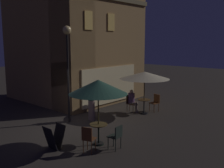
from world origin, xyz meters
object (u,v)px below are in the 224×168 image
menu_sandwich_board (54,137)px  cafe_chair_2 (116,135)px  street_lamp_near_corner (67,51)px  patio_umbrella_0 (145,75)px  cafe_table_1 (99,130)px  patio_umbrella_1 (98,87)px  cafe_chair_0 (130,102)px  cafe_chair_1 (155,101)px  patron_seated_0 (132,100)px  patron_standing_1 (91,102)px  cafe_chair_3 (88,137)px  cafe_table_0 (144,104)px

menu_sandwich_board → cafe_chair_2: (1.40, -1.68, 0.10)m
street_lamp_near_corner → patio_umbrella_0: 4.17m
street_lamp_near_corner → menu_sandwich_board: bearing=-138.8°
cafe_table_1 → patio_umbrella_1: patio_umbrella_1 is taller
street_lamp_near_corner → cafe_chair_0: (3.30, -1.04, -2.79)m
menu_sandwich_board → street_lamp_near_corner: bearing=43.4°
street_lamp_near_corner → menu_sandwich_board: street_lamp_near_corner is taller
cafe_table_1 → patio_umbrella_0: (4.52, 1.10, 1.50)m
cafe_chair_0 → cafe_chair_1: (1.05, -0.96, -0.01)m
cafe_chair_0 → cafe_chair_2: 5.01m
patron_seated_0 → patron_standing_1: patron_standing_1 is taller
cafe_table_1 → cafe_chair_3: size_ratio=0.83×
street_lamp_near_corner → patio_umbrella_1: bearing=-109.1°
cafe_table_0 → cafe_table_1: bearing=-166.3°
street_lamp_near_corner → cafe_chair_1: 5.53m
patio_umbrella_1 → cafe_chair_0: patio_umbrella_1 is taller
patio_umbrella_1 → patron_standing_1: patio_umbrella_1 is taller
menu_sandwich_board → patron_standing_1: size_ratio=0.47×
patron_standing_1 → cafe_chair_2: bearing=148.8°
patio_umbrella_0 → menu_sandwich_board: bearing=-177.8°
cafe_chair_0 → cafe_chair_2: (-4.23, -2.68, -0.03)m
patio_umbrella_1 → cafe_chair_0: (4.31, 1.88, -1.58)m
cafe_table_0 → cafe_chair_2: 4.84m
cafe_chair_3 → cafe_chair_0: bearing=3.8°
patio_umbrella_0 → cafe_chair_3: size_ratio=2.75×
street_lamp_near_corner → cafe_table_1: bearing=-109.1°
cafe_table_1 → cafe_chair_3: 0.83m
patron_standing_1 → menu_sandwich_board: bearing=114.2°
cafe_table_1 → cafe_table_0: bearing=13.7°
cafe_chair_1 → cafe_chair_3: bearing=23.2°
cafe_chair_3 → cafe_chair_2: bearing=-51.0°
patio_umbrella_1 → patio_umbrella_0: bearing=13.7°
street_lamp_near_corner → cafe_table_0: bearing=-27.3°
patio_umbrella_0 → cafe_chair_0: 1.67m
cafe_table_0 → patio_umbrella_0: size_ratio=0.30×
menu_sandwich_board → cafe_table_1: bearing=-31.3°
patio_umbrella_0 → patron_seated_0: (-0.18, 0.64, -1.33)m
patio_umbrella_0 → cafe_chair_3: (-5.30, -1.38, -1.47)m
cafe_chair_0 → menu_sandwich_board: bearing=-95.3°
cafe_table_0 → patio_umbrella_0: (0.00, 0.00, 1.50)m
cafe_chair_0 → patron_standing_1: size_ratio=0.52×
patron_standing_1 → street_lamp_near_corner: bearing=60.2°
cafe_chair_2 → patron_seated_0: size_ratio=0.71×
patio_umbrella_0 → cafe_chair_2: size_ratio=2.95×
street_lamp_near_corner → cafe_table_0: street_lamp_near_corner is taller
cafe_chair_0 → patio_umbrella_0: bearing=0.0°
street_lamp_near_corner → cafe_chair_2: size_ratio=5.12×
cafe_chair_3 → patron_seated_0: (5.13, 2.01, 0.13)m
menu_sandwich_board → cafe_chair_0: cafe_chair_0 is taller
patio_umbrella_1 → cafe_chair_1: patio_umbrella_1 is taller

